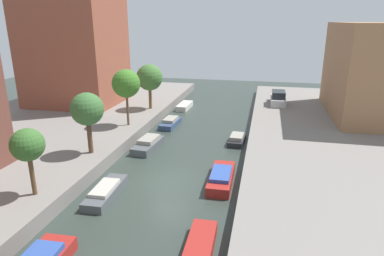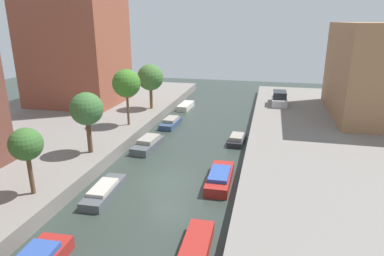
# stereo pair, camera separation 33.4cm
# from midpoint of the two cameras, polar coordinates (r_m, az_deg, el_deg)

# --- Properties ---
(ground_plane) EXTENTS (84.00, 84.00, 0.00)m
(ground_plane) POSITION_cam_midpoint_polar(r_m,az_deg,el_deg) (23.64, -4.43, -9.01)
(ground_plane) COLOR #2D3833
(apartment_tower_far) EXTENTS (10.00, 8.92, 18.37)m
(apartment_tower_far) POSITION_cam_midpoint_polar(r_m,az_deg,el_deg) (42.76, -19.83, 16.18)
(apartment_tower_far) COLOR brown
(apartment_tower_far) RESTS_ON quay_left
(street_tree_2) EXTENTS (1.86, 1.86, 3.98)m
(street_tree_2) POSITION_cam_midpoint_polar(r_m,az_deg,el_deg) (20.86, -26.44, -2.68)
(street_tree_2) COLOR brown
(street_tree_2) RESTS_ON quay_left
(street_tree_3) EXTENTS (2.44, 2.44, 4.64)m
(street_tree_3) POSITION_cam_midpoint_polar(r_m,az_deg,el_deg) (25.96, -17.65, 2.97)
(street_tree_3) COLOR brown
(street_tree_3) RESTS_ON quay_left
(street_tree_4) EXTENTS (2.63, 2.63, 5.34)m
(street_tree_4) POSITION_cam_midpoint_polar(r_m,az_deg,el_deg) (32.19, -11.38, 7.35)
(street_tree_4) COLOR brown
(street_tree_4) RESTS_ON quay_left
(street_tree_5) EXTENTS (2.91, 2.91, 5.00)m
(street_tree_5) POSITION_cam_midpoint_polar(r_m,az_deg,el_deg) (38.23, -7.45, 8.43)
(street_tree_5) COLOR brown
(street_tree_5) RESTS_ON quay_left
(parked_car) EXTENTS (1.76, 4.62, 1.62)m
(parked_car) POSITION_cam_midpoint_polar(r_m,az_deg,el_deg) (41.79, 14.11, 4.86)
(parked_car) COLOR #B7B7BC
(parked_car) RESTS_ON quay_right
(moored_boat_left_2) EXTENTS (1.50, 4.35, 0.75)m
(moored_boat_left_2) POSITION_cam_midpoint_polar(r_m,az_deg,el_deg) (22.34, -14.79, -10.33)
(moored_boat_left_2) COLOR #4C5156
(moored_boat_left_2) RESTS_ON ground_plane
(moored_boat_left_3) EXTENTS (1.81, 4.15, 0.96)m
(moored_boat_left_3) POSITION_cam_midpoint_polar(r_m,az_deg,el_deg) (29.44, -7.72, -2.72)
(moored_boat_left_3) COLOR #4C5156
(moored_boat_left_3) RESTS_ON ground_plane
(moored_boat_left_4) EXTENTS (1.52, 3.85, 0.86)m
(moored_boat_left_4) POSITION_cam_midpoint_polar(r_m,az_deg,el_deg) (35.47, -3.95, 0.91)
(moored_boat_left_4) COLOR #33476B
(moored_boat_left_4) RESTS_ON ground_plane
(moored_boat_left_5) EXTENTS (1.41, 3.73, 0.66)m
(moored_boat_left_5) POSITION_cam_midpoint_polar(r_m,az_deg,el_deg) (42.45, -1.50, 3.72)
(moored_boat_left_5) COLOR beige
(moored_boat_left_5) RESTS_ON ground_plane
(moored_boat_right_2) EXTENTS (1.34, 3.37, 0.62)m
(moored_boat_right_2) POSITION_cam_midpoint_polar(r_m,az_deg,el_deg) (17.22, 0.85, -19.07)
(moored_boat_right_2) COLOR maroon
(moored_boat_right_2) RESTS_ON ground_plane
(moored_boat_right_3) EXTENTS (1.57, 4.59, 0.92)m
(moored_boat_right_3) POSITION_cam_midpoint_polar(r_m,az_deg,el_deg) (23.28, 4.55, -8.34)
(moored_boat_right_3) COLOR maroon
(moored_boat_right_3) RESTS_ON ground_plane
(moored_boat_right_4) EXTENTS (1.47, 3.51, 0.81)m
(moored_boat_right_4) POSITION_cam_midpoint_polar(r_m,az_deg,el_deg) (30.90, 7.32, -1.84)
(moored_boat_right_4) COLOR #232328
(moored_boat_right_4) RESTS_ON ground_plane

